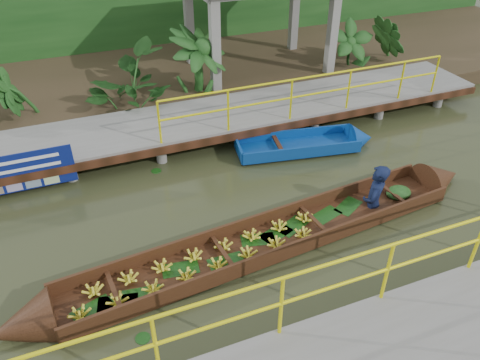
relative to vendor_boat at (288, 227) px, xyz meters
name	(u,v)px	position (x,y,z in m)	size (l,w,h in m)	color
ground	(246,220)	(-0.49, 0.78, -0.26)	(80.00, 80.00, 0.00)	#292E17
land_strip	(155,74)	(-0.49, 8.28, -0.04)	(30.00, 8.00, 0.45)	#312918
far_dock	(194,122)	(-0.47, 4.21, 0.21)	(16.00, 2.06, 1.66)	slate
vendor_boat	(288,227)	(0.00, 0.00, 0.00)	(9.44, 1.79, 2.19)	#321A0D
moored_blue_boat	(329,142)	(2.43, 2.60, -0.12)	(3.46, 1.41, 0.80)	navy
blue_banner	(3,175)	(-4.75, 3.26, 0.29)	(2.77, 0.04, 0.86)	navy
tropical_plants	(188,69)	(-0.02, 6.08, 0.84)	(14.04, 1.04, 1.30)	#153F14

